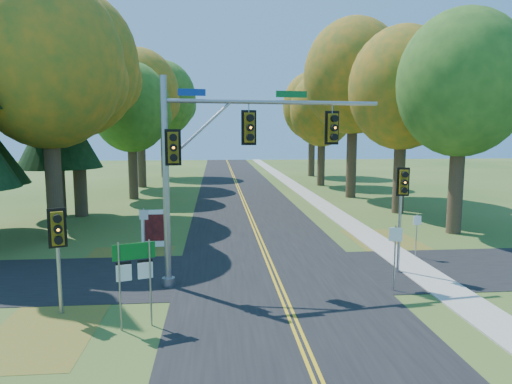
{
  "coord_description": "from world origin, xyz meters",
  "views": [
    {
      "loc": [
        -2.37,
        -16.38,
        5.89
      ],
      "look_at": [
        -0.56,
        3.86,
        3.2
      ],
      "focal_mm": 32.0,
      "sensor_mm": 36.0,
      "label": 1
    }
  ],
  "objects": [
    {
      "name": "ground",
      "position": [
        0.0,
        0.0,
        0.0
      ],
      "size": [
        160.0,
        160.0,
        0.0
      ],
      "primitive_type": "plane",
      "color": "#2E521D",
      "rests_on": "ground"
    },
    {
      "name": "road_main",
      "position": [
        0.0,
        0.0,
        0.01
      ],
      "size": [
        8.0,
        160.0,
        0.02
      ],
      "primitive_type": "cube",
      "color": "black",
      "rests_on": "ground"
    },
    {
      "name": "road_cross",
      "position": [
        0.0,
        2.0,
        0.01
      ],
      "size": [
        60.0,
        6.0,
        0.02
      ],
      "primitive_type": "cube",
      "color": "black",
      "rests_on": "ground"
    },
    {
      "name": "centerline_left",
      "position": [
        -0.1,
        0.0,
        0.03
      ],
      "size": [
        0.1,
        160.0,
        0.01
      ],
      "primitive_type": "cube",
      "color": "gold",
      "rests_on": "road_main"
    },
    {
      "name": "centerline_right",
      "position": [
        0.1,
        0.0,
        0.03
      ],
      "size": [
        0.1,
        160.0,
        0.01
      ],
      "primitive_type": "cube",
      "color": "gold",
      "rests_on": "road_main"
    },
    {
      "name": "sidewalk_east",
      "position": [
        6.2,
        0.0,
        0.03
      ],
      "size": [
        1.6,
        160.0,
        0.06
      ],
      "primitive_type": "cube",
      "color": "#9E998E",
      "rests_on": "ground"
    },
    {
      "name": "leaf_patch_w_near",
      "position": [
        -6.5,
        4.0,
        0.01
      ],
      "size": [
        4.0,
        6.0,
        0.0
      ],
      "primitive_type": "cube",
      "color": "brown",
      "rests_on": "ground"
    },
    {
      "name": "leaf_patch_e",
      "position": [
        6.8,
        6.0,
        0.01
      ],
      "size": [
        3.5,
        8.0,
        0.0
      ],
      "primitive_type": "cube",
      "color": "brown",
      "rests_on": "ground"
    },
    {
      "name": "leaf_patch_w_far",
      "position": [
        -7.5,
        -3.0,
        0.01
      ],
      "size": [
        3.0,
        5.0,
        0.0
      ],
      "primitive_type": "cube",
      "color": "brown",
      "rests_on": "ground"
    },
    {
      "name": "tree_w_a",
      "position": [
        -11.13,
        9.38,
        9.49
      ],
      "size": [
        8.0,
        8.0,
        14.15
      ],
      "color": "#38281C",
      "rests_on": "ground"
    },
    {
      "name": "tree_e_a",
      "position": [
        11.57,
        8.77,
        8.53
      ],
      "size": [
        7.2,
        7.2,
        12.73
      ],
      "color": "#38281C",
      "rests_on": "ground"
    },
    {
      "name": "tree_w_b",
      "position": [
        -11.72,
        16.29,
        10.37
      ],
      "size": [
        8.6,
        8.6,
        15.38
      ],
      "color": "#38281C",
      "rests_on": "ground"
    },
    {
      "name": "tree_e_b",
      "position": [
        10.97,
        15.58,
        8.9
      ],
      "size": [
        7.6,
        7.6,
        13.33
      ],
      "color": "#38281C",
      "rests_on": "ground"
    },
    {
      "name": "tree_w_c",
      "position": [
        -9.54,
        24.47,
        7.94
      ],
      "size": [
        6.8,
        6.8,
        11.91
      ],
      "color": "#38281C",
      "rests_on": "ground"
    },
    {
      "name": "tree_e_c",
      "position": [
        9.88,
        23.69,
        10.66
      ],
      "size": [
        8.8,
        8.8,
        15.79
      ],
      "color": "#38281C",
      "rests_on": "ground"
    },
    {
      "name": "tree_w_d",
      "position": [
        -10.13,
        33.18,
        9.78
      ],
      "size": [
        8.2,
        8.2,
        14.56
      ],
      "color": "#38281C",
      "rests_on": "ground"
    },
    {
      "name": "tree_e_d",
      "position": [
        9.26,
        32.87,
        8.24
      ],
      "size": [
        7.0,
        7.0,
        12.32
      ],
      "color": "#38281C",
      "rests_on": "ground"
    },
    {
      "name": "tree_w_e",
      "position": [
        -8.92,
        44.09,
        10.07
      ],
      "size": [
        8.4,
        8.4,
        14.97
      ],
      "color": "#38281C",
      "rests_on": "ground"
    },
    {
      "name": "tree_e_e",
      "position": [
        10.47,
        43.58,
        9.19
      ],
      "size": [
        7.8,
        7.8,
        13.74
      ],
      "color": "#38281C",
      "rests_on": "ground"
    },
    {
      "name": "pine_c",
      "position": [
        -13.0,
        16.0,
        9.69
      ],
      "size": [
        5.6,
        5.6,
        20.56
      ],
      "color": "#38281C",
      "rests_on": "ground"
    },
    {
      "name": "traffic_mast",
      "position": [
        -2.08,
        1.0,
        5.1
      ],
      "size": [
        8.67,
        1.76,
        7.92
      ],
      "rotation": [
        0.0,
        0.0,
        0.14
      ],
      "color": "gray",
      "rests_on": "ground"
    },
    {
      "name": "east_signal_pole",
      "position": [
        5.24,
        1.48,
        3.38
      ],
      "size": [
        0.52,
        0.6,
        4.45
      ],
      "rotation": [
        0.0,
        0.0,
        -0.11
      ],
      "color": "#95979D",
      "rests_on": "ground"
    },
    {
      "name": "ped_signal_pole",
      "position": [
        -7.35,
        -1.83,
        2.62
      ],
      "size": [
        0.52,
        0.64,
        3.52
      ],
      "rotation": [
        0.0,
        0.0,
        0.4
      ],
      "color": "#989CA1",
      "rests_on": "ground"
    },
    {
      "name": "route_sign_cluster",
      "position": [
        -4.81,
        -2.96,
        1.89
      ],
      "size": [
        1.2,
        0.43,
        2.69
      ],
      "rotation": [
        0.0,
        0.0,
        0.32
      ],
      "color": "gray",
      "rests_on": "ground"
    },
    {
      "name": "info_kiosk",
      "position": [
        -5.5,
        6.99,
        0.95
      ],
      "size": [
        1.39,
        0.26,
        1.91
      ],
      "rotation": [
        0.0,
        0.0,
        0.04
      ],
      "color": "white",
      "rests_on": "ground"
    },
    {
      "name": "reg_sign_e_north",
      "position": [
        6.97,
        3.75,
        1.42
      ],
      "size": [
        0.4,
        0.07,
        2.08
      ],
      "rotation": [
        0.0,
        0.0,
        0.09
      ],
      "color": "gray",
      "rests_on": "ground"
    },
    {
      "name": "reg_sign_e_south",
      "position": [
        4.2,
        -0.52,
        1.7
      ],
      "size": [
        0.46,
        0.2,
        2.49
      ],
      "rotation": [
        0.0,
        0.0,
        -0.36
      ],
      "color": "gray",
      "rests_on": "ground"
    },
    {
      "name": "reg_sign_w",
      "position": [
        -5.79,
        5.32,
        1.57
      ],
      "size": [
        0.43,
        0.13,
        2.29
      ],
      "rotation": [
        0.0,
        0.0,
        -0.22
      ],
      "color": "gray",
      "rests_on": "ground"
    }
  ]
}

